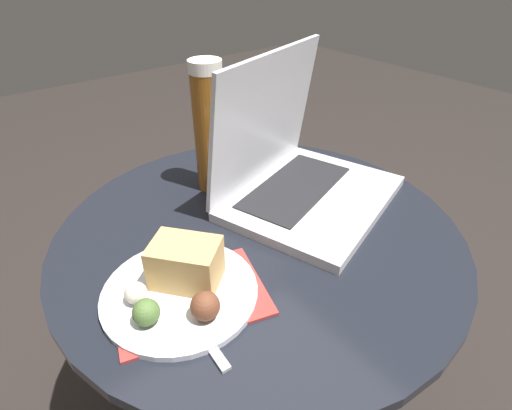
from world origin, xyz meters
TOP-DOWN VIEW (x-y plane):
  - ground_plane at (0.00, 0.00)m, footprint 6.00×6.00m
  - table at (0.00, 0.00)m, footprint 0.68×0.68m
  - napkin at (-0.17, -0.07)m, footprint 0.23×0.19m
  - laptop at (0.12, 0.04)m, footprint 0.37×0.33m
  - beer_glass at (0.02, 0.16)m, footprint 0.06×0.06m
  - snack_plate at (-0.18, -0.05)m, footprint 0.21×0.21m
  - fork at (-0.19, -0.09)m, footprint 0.03×0.17m

SIDE VIEW (x-z plane):
  - ground_plane at x=0.00m, z-range 0.00..0.00m
  - table at x=0.00m, z-range 0.15..0.71m
  - napkin at x=-0.17m, z-range 0.56..0.56m
  - fork at x=-0.19m, z-range 0.56..0.57m
  - snack_plate at x=-0.18m, z-range 0.55..0.62m
  - laptop at x=0.12m, z-range 0.48..0.74m
  - beer_glass at x=0.02m, z-range 0.56..0.80m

